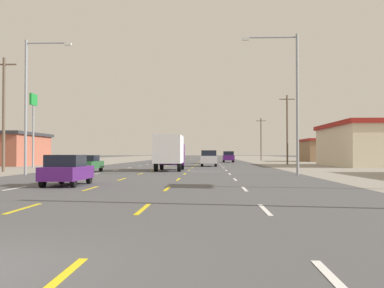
# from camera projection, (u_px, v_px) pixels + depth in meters

# --- Properties ---
(ground_plane) EXTENTS (572.00, 572.00, 0.00)m
(ground_plane) POSITION_uv_depth(u_px,v_px,m) (186.00, 164.00, 72.15)
(ground_plane) COLOR #4C4C4F
(lot_apron_left) EXTENTS (28.00, 440.00, 0.01)m
(lot_apron_left) POSITION_uv_depth(u_px,v_px,m) (32.00, 163.00, 73.09)
(lot_apron_left) COLOR gray
(lot_apron_left) RESTS_ON ground
(lot_apron_right) EXTENTS (28.00, 440.00, 0.01)m
(lot_apron_right) POSITION_uv_depth(u_px,v_px,m) (344.00, 164.00, 71.21)
(lot_apron_right) COLOR gray
(lot_apron_right) RESTS_ON ground
(lane_markings) EXTENTS (10.64, 227.60, 0.01)m
(lane_markings) POSITION_uv_depth(u_px,v_px,m) (194.00, 160.00, 110.62)
(lane_markings) COLOR white
(lane_markings) RESTS_ON ground
(signal_span_wire) EXTENTS (26.94, 0.52, 9.43)m
(signal_span_wire) POSITION_uv_depth(u_px,v_px,m) (80.00, 12.00, 13.00)
(signal_span_wire) COLOR brown
(signal_span_wire) RESTS_ON ground
(hatchback_inner_left_nearest) EXTENTS (1.72, 3.90, 1.54)m
(hatchback_inner_left_nearest) POSITION_uv_depth(u_px,v_px,m) (67.00, 170.00, 22.83)
(hatchback_inner_left_nearest) COLOR #4C196B
(hatchback_inner_left_nearest) RESTS_ON ground
(sedan_far_left_near) EXTENTS (1.80, 4.50, 1.46)m
(sedan_far_left_near) POSITION_uv_depth(u_px,v_px,m) (88.00, 163.00, 39.17)
(sedan_far_left_near) COLOR #235B2D
(sedan_far_left_near) RESTS_ON ground
(box_truck_center_turn_mid) EXTENTS (2.40, 7.20, 3.23)m
(box_truck_center_turn_mid) POSITION_uv_depth(u_px,v_px,m) (170.00, 151.00, 42.32)
(box_truck_center_turn_mid) COLOR #4C196B
(box_truck_center_turn_mid) RESTS_ON ground
(suv_inner_right_midfar) EXTENTS (1.98, 4.90, 1.98)m
(suv_inner_right_midfar) POSITION_uv_depth(u_px,v_px,m) (209.00, 158.00, 56.62)
(suv_inner_right_midfar) COLOR silver
(suv_inner_right_midfar) RESTS_ON ground
(sedan_inner_right_far) EXTENTS (1.80, 4.50, 1.46)m
(sedan_inner_right_far) POSITION_uv_depth(u_px,v_px,m) (207.00, 159.00, 72.27)
(sedan_inner_right_far) COLOR navy
(sedan_inner_right_far) RESTS_ON ground
(sedan_inner_left_farther) EXTENTS (1.80, 4.50, 1.46)m
(sedan_inner_left_farther) POSITION_uv_depth(u_px,v_px,m) (166.00, 159.00, 74.55)
(sedan_inner_left_farther) COLOR #B28C33
(sedan_inner_left_farther) RESTS_ON ground
(suv_far_right_farthest) EXTENTS (1.98, 4.90, 1.98)m
(suv_far_right_farthest) POSITION_uv_depth(u_px,v_px,m) (228.00, 157.00, 81.87)
(suv_far_right_farthest) COLOR #4C196B
(suv_far_right_farthest) RESTS_ON ground
(storefront_left_row_1) EXTENTS (9.01, 12.69, 4.37)m
(storefront_left_row_1) POSITION_uv_depth(u_px,v_px,m) (5.00, 149.00, 61.04)
(storefront_left_row_1) COLOR #A35642
(storefront_left_row_1) RESTS_ON ground
(storefront_right_row_1) EXTENTS (13.40, 17.82, 5.50)m
(storefront_right_row_1) POSITION_uv_depth(u_px,v_px,m) (382.00, 144.00, 58.27)
(storefront_right_row_1) COLOR beige
(storefront_right_row_1) RESTS_ON ground
(storefront_right_row_2) EXTENTS (14.20, 11.31, 4.47)m
(storefront_right_row_2) POSITION_uv_depth(u_px,v_px,m) (339.00, 150.00, 90.64)
(storefront_right_row_2) COLOR #8C6B4C
(storefront_right_row_2) RESTS_ON ground
(pole_sign_left_row_1) EXTENTS (0.24, 1.79, 8.33)m
(pole_sign_left_row_1) POSITION_uv_depth(u_px,v_px,m) (33.00, 114.00, 51.40)
(pole_sign_left_row_1) COLOR gray
(pole_sign_left_row_1) RESTS_ON ground
(streetlight_left_row_0) EXTENTS (3.54, 0.26, 10.18)m
(streetlight_left_row_0) POSITION_uv_depth(u_px,v_px,m) (30.00, 98.00, 34.30)
(streetlight_left_row_0) COLOR gray
(streetlight_left_row_0) RESTS_ON ground
(streetlight_right_row_0) EXTENTS (4.16, 0.26, 10.45)m
(streetlight_right_row_0) POSITION_uv_depth(u_px,v_px,m) (292.00, 94.00, 33.56)
(streetlight_right_row_0) COLOR gray
(streetlight_right_row_0) RESTS_ON ground
(utility_pole_left_row_0) EXTENTS (2.20, 0.26, 9.99)m
(utility_pole_left_row_0) POSITION_uv_depth(u_px,v_px,m) (4.00, 112.00, 39.80)
(utility_pole_left_row_0) COLOR brown
(utility_pole_left_row_0) RESTS_ON ground
(utility_pole_right_row_1) EXTENTS (2.20, 0.26, 10.02)m
(utility_pole_right_row_1) POSITION_uv_depth(u_px,v_px,m) (287.00, 128.00, 65.63)
(utility_pole_right_row_1) COLOR brown
(utility_pole_right_row_1) RESTS_ON ground
(utility_pole_right_row_2) EXTENTS (2.20, 0.26, 9.47)m
(utility_pole_right_row_2) POSITION_uv_depth(u_px,v_px,m) (261.00, 138.00, 101.68)
(utility_pole_right_row_2) COLOR brown
(utility_pole_right_row_2) RESTS_ON ground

